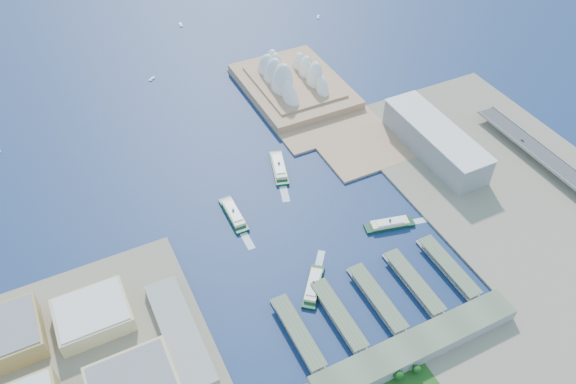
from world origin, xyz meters
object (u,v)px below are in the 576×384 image
opera_house (294,71)px  ferry_c (313,285)px  ferry_b (279,166)px  ferry_d (390,223)px  toaster_building (435,141)px  ferry_a (233,213)px  car_c (522,140)px

opera_house → ferry_c: bearing=-113.6°
ferry_b → opera_house: bearing=74.2°
opera_house → ferry_c: 343.81m
ferry_d → toaster_building: bearing=-42.4°
ferry_c → ferry_d: ferry_d is taller
ferry_a → ferry_d: size_ratio=1.04×
ferry_c → car_c: (328.22, 72.03, 10.63)m
ferry_c → car_c: bearing=-128.7°
ferry_a → car_c: car_c is taller
ferry_a → ferry_b: (77.99, 47.73, 0.38)m
ferry_d → ferry_c: bearing=121.1°
opera_house → ferry_d: size_ratio=3.31×
toaster_building → car_c: toaster_building is taller
ferry_c → car_c: car_c is taller
opera_house → ferry_a: size_ratio=3.18×
ferry_a → ferry_b: bearing=32.4°
opera_house → car_c: bearing=-51.7°
ferry_a → ferry_b: 91.43m
ferry_c → ferry_d: bearing=-123.4°
ferry_a → ferry_c: bearing=-74.4°
ferry_a → opera_house: bearing=49.2°
opera_house → ferry_a: bearing=-131.7°
car_c → toaster_building: bearing=-22.6°
ferry_a → ferry_d: (144.20, -88.18, -0.21)m
toaster_building → ferry_d: toaster_building is taller
opera_house → car_c: 308.77m
ferry_a → ferry_c: ferry_a is taller
toaster_building → ferry_c: size_ratio=2.97×
toaster_building → ferry_c: toaster_building is taller
ferry_a → ferry_c: size_ratio=1.09×
opera_house → ferry_b: opera_house is taller
opera_house → toaster_building: size_ratio=1.16×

